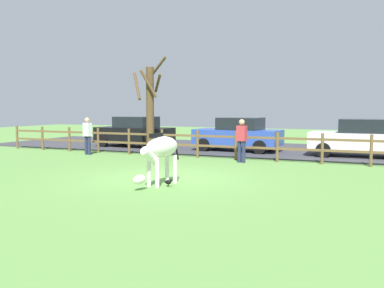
{
  "coord_description": "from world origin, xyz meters",
  "views": [
    {
      "loc": [
        5.71,
        -11.09,
        2.1
      ],
      "look_at": [
        0.33,
        1.21,
        0.93
      ],
      "focal_mm": 39.75,
      "sensor_mm": 36.0,
      "label": 1
    }
  ],
  "objects": [
    {
      "name": "paddock_fence",
      "position": [
        -0.25,
        5.0,
        0.65
      ],
      "size": [
        21.62,
        0.11,
        1.14
      ],
      "color": "brown",
      "rests_on": "ground_plane"
    },
    {
      "name": "visitor_right_of_tree",
      "position": [
        -5.98,
        4.15,
        0.91
      ],
      "size": [
        0.39,
        0.28,
        1.64
      ],
      "color": "#232847",
      "rests_on": "ground_plane"
    },
    {
      "name": "crow_on_grass",
      "position": [
        0.71,
        -1.2,
        0.13
      ],
      "size": [
        0.21,
        0.1,
        0.2
      ],
      "color": "black",
      "rests_on": "ground_plane"
    },
    {
      "name": "parking_asphalt",
      "position": [
        0.0,
        9.3,
        0.03
      ],
      "size": [
        28.0,
        7.4,
        0.05
      ],
      "primitive_type": "cube",
      "color": "#38383D",
      "rests_on": "ground_plane"
    },
    {
      "name": "ground_plane",
      "position": [
        0.0,
        0.0,
        0.0
      ],
      "size": [
        60.0,
        60.0,
        0.0
      ],
      "primitive_type": "plane",
      "color": "#5B8C42"
    },
    {
      "name": "parked_car_blue",
      "position": [
        -0.24,
        7.91,
        0.84
      ],
      "size": [
        4.09,
        2.06,
        1.56
      ],
      "color": "#2D4CAD",
      "rests_on": "parking_asphalt"
    },
    {
      "name": "parked_car_black",
      "position": [
        -5.76,
        7.75,
        0.84
      ],
      "size": [
        4.13,
        2.15,
        1.56
      ],
      "color": "black",
      "rests_on": "parking_asphalt"
    },
    {
      "name": "zebra",
      "position": [
        0.42,
        -1.11,
        0.93
      ],
      "size": [
        0.68,
        1.93,
        1.41
      ],
      "color": "white",
      "rests_on": "ground_plane"
    },
    {
      "name": "visitor_left_of_tree",
      "position": [
        1.03,
        4.28,
        0.91
      ],
      "size": [
        0.39,
        0.28,
        1.64
      ],
      "color": "#232847",
      "rests_on": "ground_plane"
    },
    {
      "name": "parked_car_white",
      "position": [
        5.11,
        7.65,
        0.84
      ],
      "size": [
        4.0,
        1.89,
        1.56
      ],
      "color": "white",
      "rests_on": "parking_asphalt"
    },
    {
      "name": "bare_tree",
      "position": [
        -3.24,
        4.88,
        2.09
      ],
      "size": [
        1.5,
        1.51,
        4.26
      ],
      "color": "#513A23",
      "rests_on": "ground_plane"
    }
  ]
}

